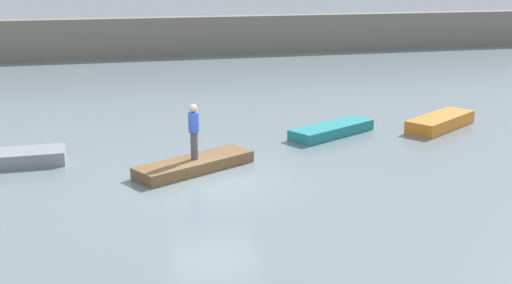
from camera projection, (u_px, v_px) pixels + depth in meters
ground_plane at (213, 182)px, 18.18m from camera, size 120.00×120.00×0.00m
embankment_wall at (141, 37)px, 42.91m from camera, size 80.00×1.20×2.64m
rowboat_grey at (17, 158)px, 19.76m from camera, size 2.94×1.31×0.43m
rowboat_brown at (195, 165)px, 19.18m from camera, size 3.90×2.77×0.35m
rowboat_teal at (332, 130)px, 23.19m from camera, size 3.64×2.60×0.39m
rowboat_orange at (441, 122)px, 24.17m from camera, size 3.52×2.83×0.49m
person_blue_shirt at (194, 129)px, 18.88m from camera, size 0.32×0.32×1.69m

